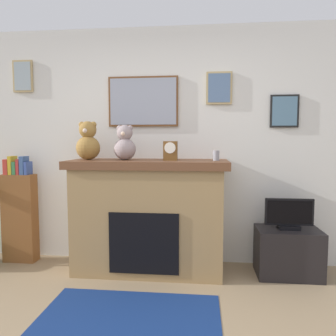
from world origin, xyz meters
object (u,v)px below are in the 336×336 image
at_px(bookshelf, 20,213).
at_px(mantel_clock, 170,151).
at_px(fireplace, 149,215).
at_px(tv_stand, 288,252).
at_px(teddy_bear_cream, 125,144).
at_px(television, 289,215).
at_px(teddy_bear_tan, 88,143).
at_px(candle_jar, 216,156).

xyz_separation_m(bookshelf, mantel_clock, (1.71, -0.12, 0.71)).
distance_m(fireplace, tv_stand, 1.46).
bearing_deg(teddy_bear_cream, television, 0.53).
xyz_separation_m(bookshelf, tv_stand, (2.90, -0.10, -0.31)).
distance_m(tv_stand, teddy_bear_tan, 2.33).
bearing_deg(candle_jar, teddy_bear_tan, -179.98).
xyz_separation_m(television, teddy_bear_cream, (-1.66, -0.02, 0.70)).
xyz_separation_m(tv_stand, television, (0.00, -0.00, 0.38)).
height_order(fireplace, television, fireplace).
xyz_separation_m(bookshelf, teddy_bear_cream, (1.24, -0.12, 0.78)).
distance_m(bookshelf, mantel_clock, 1.86).
relative_size(candle_jar, mantel_clock, 0.52).
xyz_separation_m(candle_jar, mantel_clock, (-0.46, -0.00, 0.05)).
bearing_deg(mantel_clock, fireplace, 175.25).
distance_m(fireplace, television, 1.42).
bearing_deg(teddy_bear_cream, teddy_bear_tan, -179.99).
relative_size(television, candle_jar, 4.65).
height_order(television, candle_jar, candle_jar).
height_order(bookshelf, tv_stand, bookshelf).
bearing_deg(mantel_clock, tv_stand, 0.85).
distance_m(television, mantel_clock, 1.35).
height_order(tv_stand, mantel_clock, mantel_clock).
bearing_deg(tv_stand, fireplace, 179.94).
xyz_separation_m(television, teddy_bear_tan, (-2.05, -0.02, 0.72)).
bearing_deg(teddy_bear_cream, bookshelf, 174.64).
bearing_deg(teddy_bear_tan, candle_jar, 0.02).
bearing_deg(television, teddy_bear_cream, -179.47).
xyz_separation_m(television, mantel_clock, (-1.19, -0.02, 0.64)).
distance_m(bookshelf, candle_jar, 2.28).
bearing_deg(candle_jar, teddy_bear_cream, -179.97).
relative_size(candle_jar, teddy_bear_cream, 0.28).
distance_m(fireplace, teddy_bear_tan, 0.99).
relative_size(bookshelf, mantel_clock, 6.14).
xyz_separation_m(fireplace, television, (1.42, -0.00, 0.03)).
bearing_deg(candle_jar, mantel_clock, -179.82).
xyz_separation_m(fireplace, tv_stand, (1.42, -0.00, -0.35)).
bearing_deg(fireplace, teddy_bear_tan, -178.35).
height_order(fireplace, candle_jar, candle_jar).
relative_size(tv_stand, teddy_bear_cream, 1.72).
distance_m(television, teddy_bear_tan, 2.17).
distance_m(candle_jar, teddy_bear_cream, 0.94).
xyz_separation_m(teddy_bear_tan, teddy_bear_cream, (0.39, 0.00, -0.02)).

